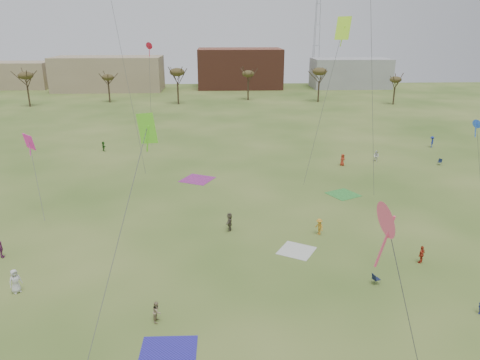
{
  "coord_description": "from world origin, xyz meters",
  "views": [
    {
      "loc": [
        -1.84,
        -27.15,
        18.9
      ],
      "look_at": [
        0.0,
        12.0,
        5.5
      ],
      "focal_mm": 33.96,
      "sensor_mm": 36.0,
      "label": 1
    }
  ],
  "objects_px": {
    "spectator_fore_a": "(422,254)",
    "camp_chair_center": "(376,281)",
    "camp_chair_right": "(439,163)",
    "radio_tower": "(317,24)",
    "flyer_near_left": "(15,281)"
  },
  "relations": [
    {
      "from": "camp_chair_right",
      "to": "radio_tower",
      "type": "height_order",
      "value": "radio_tower"
    },
    {
      "from": "camp_chair_center",
      "to": "camp_chair_right",
      "type": "bearing_deg",
      "value": -48.32
    },
    {
      "from": "spectator_fore_a",
      "to": "camp_chair_right",
      "type": "height_order",
      "value": "spectator_fore_a"
    },
    {
      "from": "camp_chair_right",
      "to": "radio_tower",
      "type": "relative_size",
      "value": 0.02
    },
    {
      "from": "camp_chair_center",
      "to": "radio_tower",
      "type": "bearing_deg",
      "value": -25.1
    },
    {
      "from": "spectator_fore_a",
      "to": "camp_chair_right",
      "type": "distance_m",
      "value": 31.18
    },
    {
      "from": "camp_chair_right",
      "to": "camp_chair_center",
      "type": "bearing_deg",
      "value": -77.09
    },
    {
      "from": "camp_chair_center",
      "to": "radio_tower",
      "type": "height_order",
      "value": "radio_tower"
    },
    {
      "from": "flyer_near_left",
      "to": "camp_chair_center",
      "type": "relative_size",
      "value": 2.16
    },
    {
      "from": "flyer_near_left",
      "to": "spectator_fore_a",
      "type": "relative_size",
      "value": 1.21
    },
    {
      "from": "flyer_near_left",
      "to": "camp_chair_right",
      "type": "bearing_deg",
      "value": -14.14
    },
    {
      "from": "camp_chair_center",
      "to": "radio_tower",
      "type": "relative_size",
      "value": 0.02
    },
    {
      "from": "spectator_fore_a",
      "to": "camp_chair_center",
      "type": "bearing_deg",
      "value": -7.33
    },
    {
      "from": "radio_tower",
      "to": "spectator_fore_a",
      "type": "bearing_deg",
      "value": -97.22
    },
    {
      "from": "flyer_near_left",
      "to": "camp_chair_right",
      "type": "xyz_separation_m",
      "value": [
        46.64,
        30.47,
        -0.68
      ]
    }
  ]
}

